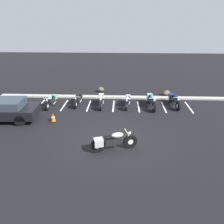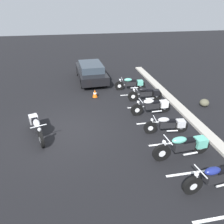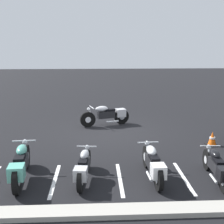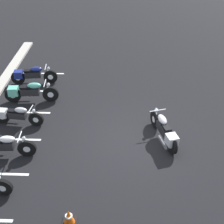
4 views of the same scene
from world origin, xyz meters
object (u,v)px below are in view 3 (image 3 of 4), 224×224
Objects in this scene: parked_bike_2 at (153,164)px; traffic_cone at (212,139)px; parked_bike_1 at (217,167)px; parked_bike_3 at (84,167)px; parked_bike_4 at (21,164)px; motorcycle_silver_featured at (107,115)px.

parked_bike_2 is 3.76m from traffic_cone.
parked_bike_1 reaches higher than parked_bike_3.
parked_bike_2 is at bearing -94.93° from parked_bike_4.
motorcycle_silver_featured is 5.71m from parked_bike_3.
motorcycle_silver_featured is 1.08× the size of parked_bike_1.
parked_bike_4 is at bearing 93.25° from parked_bike_3.
parked_bike_3 is at bearing -96.86° from parked_bike_4.
parked_bike_2 is 1.85m from parked_bike_3.
motorcycle_silver_featured reaches higher than parked_bike_3.
parked_bike_4 reaches higher than parked_bike_2.
parked_bike_4 is (3.50, -0.05, 0.04)m from parked_bike_2.
parked_bike_4 is (1.65, -0.08, 0.07)m from parked_bike_3.
traffic_cone is at bearing -46.91° from parked_bike_2.
motorcycle_silver_featured reaches higher than parked_bike_1.
parked_bike_2 is (1.65, -0.23, 0.03)m from parked_bike_1.
parked_bike_1 is 3.07m from traffic_cone.
parked_bike_4 reaches higher than parked_bike_1.
parked_bike_4 is (5.15, -0.28, 0.06)m from parked_bike_1.
parked_bike_2 reaches higher than parked_bike_3.
traffic_cone is (-3.64, 2.94, -0.24)m from motorcycle_silver_featured.
parked_bike_2 is at bearing 84.84° from parked_bike_1.
parked_bike_4 is (2.49, 5.57, 0.02)m from motorcycle_silver_featured.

